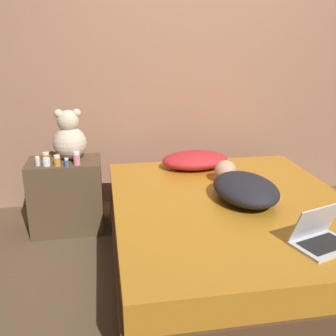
{
  "coord_description": "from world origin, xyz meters",
  "views": [
    {
      "loc": [
        -0.83,
        -2.28,
        1.51
      ],
      "look_at": [
        -0.4,
        0.24,
        0.63
      ],
      "focal_mm": 42.0,
      "sensor_mm": 36.0,
      "label": 1
    }
  ],
  "objects_px": {
    "laptop": "(320,236)",
    "bottle_amber": "(57,161)",
    "bottle_white": "(47,162)",
    "bottle_pink": "(77,158)",
    "teddy_bear": "(69,138)",
    "bottle_blue": "(67,162)",
    "bottle_clear": "(38,161)",
    "person_lying": "(244,187)",
    "bottle_orange": "(46,156)",
    "pillow": "(195,160)"
  },
  "relations": [
    {
      "from": "bottle_orange",
      "to": "bottle_pink",
      "type": "relative_size",
      "value": 0.62
    },
    {
      "from": "teddy_bear",
      "to": "bottle_orange",
      "type": "xyz_separation_m",
      "value": [
        -0.19,
        -0.0,
        -0.14
      ]
    },
    {
      "from": "teddy_bear",
      "to": "bottle_clear",
      "type": "height_order",
      "value": "teddy_bear"
    },
    {
      "from": "person_lying",
      "to": "bottle_clear",
      "type": "bearing_deg",
      "value": 154.2
    },
    {
      "from": "bottle_clear",
      "to": "bottle_amber",
      "type": "height_order",
      "value": "bottle_amber"
    },
    {
      "from": "pillow",
      "to": "bottle_clear",
      "type": "bearing_deg",
      "value": -174.56
    },
    {
      "from": "bottle_orange",
      "to": "bottle_white",
      "type": "xyz_separation_m",
      "value": [
        0.02,
        -0.14,
        -0.0
      ]
    },
    {
      "from": "bottle_pink",
      "to": "bottle_white",
      "type": "bearing_deg",
      "value": 176.75
    },
    {
      "from": "bottle_blue",
      "to": "bottle_orange",
      "type": "distance_m",
      "value": 0.25
    },
    {
      "from": "bottle_orange",
      "to": "bottle_amber",
      "type": "relative_size",
      "value": 0.76
    },
    {
      "from": "bottle_orange",
      "to": "bottle_white",
      "type": "height_order",
      "value": "bottle_orange"
    },
    {
      "from": "person_lying",
      "to": "bottle_pink",
      "type": "height_order",
      "value": "bottle_pink"
    },
    {
      "from": "bottle_blue",
      "to": "bottle_pink",
      "type": "bearing_deg",
      "value": 23.16
    },
    {
      "from": "laptop",
      "to": "bottle_orange",
      "type": "height_order",
      "value": "laptop"
    },
    {
      "from": "bottle_amber",
      "to": "laptop",
      "type": "bearing_deg",
      "value": -39.44
    },
    {
      "from": "bottle_blue",
      "to": "bottle_pink",
      "type": "height_order",
      "value": "bottle_pink"
    },
    {
      "from": "teddy_bear",
      "to": "bottle_white",
      "type": "height_order",
      "value": "teddy_bear"
    },
    {
      "from": "bottle_clear",
      "to": "teddy_bear",
      "type": "bearing_deg",
      "value": 28.59
    },
    {
      "from": "laptop",
      "to": "person_lying",
      "type": "bearing_deg",
      "value": 87.33
    },
    {
      "from": "bottle_clear",
      "to": "bottle_white",
      "type": "bearing_deg",
      "value": -13.18
    },
    {
      "from": "person_lying",
      "to": "laptop",
      "type": "xyz_separation_m",
      "value": [
        0.18,
        -0.67,
        -0.03
      ]
    },
    {
      "from": "bottle_amber",
      "to": "person_lying",
      "type": "bearing_deg",
      "value": -22.36
    },
    {
      "from": "bottle_amber",
      "to": "bottle_pink",
      "type": "xyz_separation_m",
      "value": [
        0.14,
        0.0,
        0.01
      ]
    },
    {
      "from": "teddy_bear",
      "to": "bottle_blue",
      "type": "distance_m",
      "value": 0.23
    },
    {
      "from": "bottle_blue",
      "to": "bottle_white",
      "type": "distance_m",
      "value": 0.15
    },
    {
      "from": "bottle_clear",
      "to": "bottle_amber",
      "type": "bearing_deg",
      "value": -12.71
    },
    {
      "from": "bottle_white",
      "to": "bottle_pink",
      "type": "xyz_separation_m",
      "value": [
        0.22,
        -0.01,
        0.02
      ]
    },
    {
      "from": "laptop",
      "to": "bottle_white",
      "type": "distance_m",
      "value": 1.94
    },
    {
      "from": "pillow",
      "to": "bottle_orange",
      "type": "distance_m",
      "value": 1.19
    },
    {
      "from": "laptop",
      "to": "bottle_amber",
      "type": "xyz_separation_m",
      "value": [
        -1.44,
        1.18,
        0.12
      ]
    },
    {
      "from": "pillow",
      "to": "bottle_pink",
      "type": "relative_size",
      "value": 5.48
    },
    {
      "from": "laptop",
      "to": "bottle_amber",
      "type": "relative_size",
      "value": 4.32
    },
    {
      "from": "person_lying",
      "to": "bottle_clear",
      "type": "xyz_separation_m",
      "value": [
        -1.4,
        0.55,
        0.08
      ]
    },
    {
      "from": "pillow",
      "to": "bottle_blue",
      "type": "distance_m",
      "value": 1.03
    },
    {
      "from": "teddy_bear",
      "to": "bottle_white",
      "type": "distance_m",
      "value": 0.26
    },
    {
      "from": "bottle_clear",
      "to": "bottle_blue",
      "type": "bearing_deg",
      "value": -15.44
    },
    {
      "from": "bottle_clear",
      "to": "bottle_white",
      "type": "distance_m",
      "value": 0.07
    },
    {
      "from": "laptop",
      "to": "teddy_bear",
      "type": "height_order",
      "value": "teddy_bear"
    },
    {
      "from": "bottle_white",
      "to": "bottle_amber",
      "type": "height_order",
      "value": "bottle_amber"
    },
    {
      "from": "laptop",
      "to": "teddy_bear",
      "type": "bearing_deg",
      "value": 117.25
    },
    {
      "from": "bottle_orange",
      "to": "bottle_pink",
      "type": "height_order",
      "value": "bottle_pink"
    },
    {
      "from": "teddy_bear",
      "to": "bottle_amber",
      "type": "distance_m",
      "value": 0.22
    },
    {
      "from": "teddy_bear",
      "to": "bottle_clear",
      "type": "xyz_separation_m",
      "value": [
        -0.23,
        -0.13,
        -0.14
      ]
    },
    {
      "from": "bottle_blue",
      "to": "bottle_white",
      "type": "height_order",
      "value": "bottle_blue"
    },
    {
      "from": "bottle_white",
      "to": "bottle_clear",
      "type": "bearing_deg",
      "value": 166.82
    },
    {
      "from": "laptop",
      "to": "bottle_blue",
      "type": "height_order",
      "value": "laptop"
    },
    {
      "from": "bottle_white",
      "to": "person_lying",
      "type": "bearing_deg",
      "value": -21.8
    },
    {
      "from": "bottle_pink",
      "to": "bottle_amber",
      "type": "bearing_deg",
      "value": -178.07
    },
    {
      "from": "person_lying",
      "to": "bottle_pink",
      "type": "xyz_separation_m",
      "value": [
        -1.12,
        0.52,
        0.1
      ]
    },
    {
      "from": "person_lying",
      "to": "bottle_white",
      "type": "bearing_deg",
      "value": 153.82
    }
  ]
}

